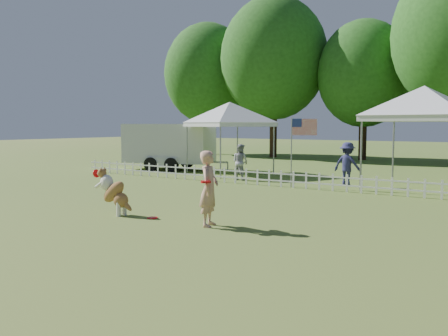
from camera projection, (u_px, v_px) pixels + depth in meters
name	position (u px, v px, depth m)	size (l,w,h in m)	color
ground	(173.00, 219.00, 12.08)	(120.00, 120.00, 0.00)	#35601E
picket_fence	(300.00, 180.00, 17.82)	(22.00, 0.08, 0.60)	white
handler	(209.00, 189.00, 11.14)	(0.62, 0.41, 1.70)	tan
dog	(114.00, 192.00, 12.57)	(1.13, 0.38, 1.17)	brown
frisbee_on_turf	(152.00, 218.00, 12.15)	(0.26, 0.26, 0.02)	red
canopy_tent_left	(230.00, 139.00, 22.97)	(3.14, 3.14, 3.24)	silver
canopy_tent_right	(423.00, 139.00, 17.39)	(3.43, 3.43, 3.54)	silver
cargo_trailer	(170.00, 146.00, 25.18)	(5.36, 2.36, 2.36)	silver
flag_pole	(291.00, 152.00, 18.20)	(0.98, 0.10, 2.54)	gray
spectator_a	(240.00, 162.00, 20.48)	(0.72, 0.56, 1.48)	#9C9DA2
spectator_b	(347.00, 164.00, 18.46)	(1.05, 0.60, 1.63)	navy
tree_far_left	(208.00, 82.00, 38.12)	(6.60, 6.60, 11.00)	#1F4C15
tree_left	(274.00, 70.00, 34.30)	(7.40, 7.40, 12.00)	#1F4C15
tree_center_left	(364.00, 83.00, 31.86)	(6.00, 6.00, 9.80)	#1F4C15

